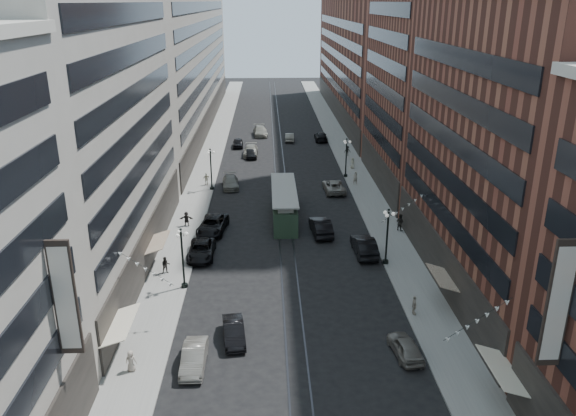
{
  "coord_description": "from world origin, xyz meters",
  "views": [
    {
      "loc": [
        -1.91,
        -15.65,
        23.51
      ],
      "look_at": [
        0.05,
        34.32,
        5.0
      ],
      "focal_mm": 35.0,
      "sensor_mm": 36.0,
      "label": 1
    }
  ],
  "objects": [
    {
      "name": "pedestrian_4",
      "position": [
        9.58,
        22.74,
        0.95
      ],
      "size": [
        0.47,
        0.96,
        1.61
      ],
      "primitive_type": "imported",
      "rotation": [
        0.0,
        0.0,
        1.53
      ],
      "color": "#ACA18F",
      "rests_on": "sidewalk_east"
    },
    {
      "name": "building_east_mid",
      "position": [
        17.0,
        28.0,
        12.0
      ],
      "size": [
        8.0,
        30.0,
        24.0
      ],
      "primitive_type": "cube",
      "color": "brown",
      "rests_on": "ground"
    },
    {
      "name": "car_7",
      "position": [
        -7.85,
        40.65,
        0.82
      ],
      "size": [
        3.46,
        6.2,
        1.64
      ],
      "primitive_type": "imported",
      "rotation": [
        0.0,
        0.0,
        -0.13
      ],
      "color": "black",
      "rests_on": "ground"
    },
    {
      "name": "car_13",
      "position": [
        -4.5,
        71.05,
        0.7
      ],
      "size": [
        2.19,
        4.32,
        1.41
      ],
      "primitive_type": "imported",
      "rotation": [
        0.0,
        0.0,
        0.13
      ],
      "color": "black",
      "rests_on": "ground"
    },
    {
      "name": "car_14",
      "position": [
        2.2,
        82.3,
        0.71
      ],
      "size": [
        1.67,
        4.37,
        1.42
      ],
      "primitive_type": "imported",
      "rotation": [
        0.0,
        0.0,
        3.1
      ],
      "color": "slate",
      "rests_on": "ground"
    },
    {
      "name": "pedestrian_8",
      "position": [
        10.0,
        56.37,
        1.06
      ],
      "size": [
        0.74,
        0.56,
        1.83
      ],
      "primitive_type": "imported",
      "rotation": [
        0.0,
        0.0,
        3.33
      ],
      "color": "#A89D8B",
      "rests_on": "sidewalk_east"
    },
    {
      "name": "ground",
      "position": [
        0.0,
        60.0,
        0.0
      ],
      "size": [
        220.0,
        220.0,
        0.0
      ],
      "primitive_type": "plane",
      "color": "black",
      "rests_on": "ground"
    },
    {
      "name": "streetcar",
      "position": [
        0.0,
        44.66,
        1.61
      ],
      "size": [
        2.79,
        12.61,
        3.49
      ],
      "color": "#263C29",
      "rests_on": "ground"
    },
    {
      "name": "pedestrian_5",
      "position": [
        -10.85,
        42.24,
        0.96
      ],
      "size": [
        1.51,
        0.46,
        1.62
      ],
      "primitive_type": "imported",
      "rotation": [
        0.0,
        0.0,
        -0.02
      ],
      "color": "black",
      "rests_on": "sidewalk_west"
    },
    {
      "name": "car_1",
      "position": [
        -7.05,
        16.81,
        0.73
      ],
      "size": [
        1.56,
        4.43,
        1.46
      ],
      "primitive_type": "imported",
      "rotation": [
        0.0,
        0.0,
        -0.0
      ],
      "color": "slate",
      "rests_on": "ground"
    },
    {
      "name": "pedestrian_2",
      "position": [
        -11.23,
        30.73,
        0.95
      ],
      "size": [
        0.87,
        0.63,
        1.6
      ],
      "primitive_type": "imported",
      "rotation": [
        0.0,
        0.0,
        0.29
      ],
      "color": "black",
      "rests_on": "sidewalk_west"
    },
    {
      "name": "building_west_mid",
      "position": [
        -17.0,
        33.0,
        14.0
      ],
      "size": [
        8.0,
        36.0,
        28.0
      ],
      "primitive_type": "cube",
      "color": "#A09A8E",
      "rests_on": "ground"
    },
    {
      "name": "pedestrian_1",
      "position": [
        -11.17,
        16.32,
        0.91
      ],
      "size": [
        0.79,
        0.49,
        1.52
      ],
      "primitive_type": "imported",
      "rotation": [
        0.0,
        0.0,
        3.02
      ],
      "color": "#9F9384",
      "rests_on": "sidewalk_west"
    },
    {
      "name": "car_10",
      "position": [
        7.55,
        34.38,
        0.9
      ],
      "size": [
        2.13,
        5.51,
        1.79
      ],
      "primitive_type": "imported",
      "rotation": [
        0.0,
        0.0,
        3.18
      ],
      "color": "black",
      "rests_on": "ground"
    },
    {
      "name": "sidewalk_west",
      "position": [
        -11.0,
        70.0,
        0.07
      ],
      "size": [
        4.0,
        180.0,
        0.15
      ],
      "primitive_type": "cube",
      "color": "gray",
      "rests_on": "ground"
    },
    {
      "name": "lamppost_sw_far",
      "position": [
        -9.2,
        28.0,
        3.1
      ],
      "size": [
        1.03,
        1.14,
        5.52
      ],
      "color": "black",
      "rests_on": "sidewalk_west"
    },
    {
      "name": "car_11",
      "position": [
        6.81,
        53.76,
        0.76
      ],
      "size": [
        2.78,
        5.59,
        1.52
      ],
      "primitive_type": "imported",
      "rotation": [
        0.0,
        0.0,
        3.19
      ],
      "color": "gray",
      "rests_on": "ground"
    },
    {
      "name": "car_5",
      "position": [
        -4.5,
        19.91,
        0.71
      ],
      "size": [
        2.01,
        4.43,
        1.41
      ],
      "primitive_type": "imported",
      "rotation": [
        0.0,
        0.0,
        0.12
      ],
      "color": "black",
      "rests_on": "ground"
    },
    {
      "name": "rail_east",
      "position": [
        0.7,
        70.0,
        0.01
      ],
      "size": [
        0.12,
        180.0,
        0.02
      ],
      "primitive_type": "cube",
      "color": "#2D2D33",
      "rests_on": "ground"
    },
    {
      "name": "lamppost_se_far",
      "position": [
        9.2,
        32.0,
        3.1
      ],
      "size": [
        1.03,
        1.14,
        5.52
      ],
      "color": "black",
      "rests_on": "sidewalk_east"
    },
    {
      "name": "pedestrian_6",
      "position": [
        -10.08,
        56.87,
        0.99
      ],
      "size": [
        1.07,
        0.73,
        1.68
      ],
      "primitive_type": "imported",
      "rotation": [
        0.0,
        0.0,
        3.46
      ],
      "color": "beige",
      "rests_on": "sidewalk_west"
    },
    {
      "name": "lamppost_se_mid",
      "position": [
        9.2,
        60.0,
        3.1
      ],
      "size": [
        1.03,
        1.14,
        5.52
      ],
      "color": "black",
      "rests_on": "sidewalk_east"
    },
    {
      "name": "lamppost_sw_mid",
      "position": [
        -9.2,
        55.0,
        3.1
      ],
      "size": [
        1.03,
        1.14,
        5.52
      ],
      "color": "black",
      "rests_on": "sidewalk_west"
    },
    {
      "name": "building_east_far",
      "position": [
        17.0,
        105.0,
        12.0
      ],
      "size": [
        8.0,
        72.0,
        24.0
      ],
      "primitive_type": "cube",
      "color": "brown",
      "rests_on": "ground"
    },
    {
      "name": "pedestrian_9",
      "position": [
        11.04,
        71.35,
        0.93
      ],
      "size": [
        1.03,
        0.46,
        1.57
      ],
      "primitive_type": "imported",
      "rotation": [
        0.0,
        0.0,
        0.04
      ],
      "color": "black",
      "rests_on": "sidewalk_east"
    },
    {
      "name": "pedestrian_7",
      "position": [
        12.36,
        40.02,
        1.08
      ],
      "size": [
        0.99,
        0.99,
        1.86
      ],
      "primitive_type": "imported",
      "rotation": [
        0.0,
        0.0,
        2.35
      ],
      "color": "black",
      "rests_on": "sidewalk_east"
    },
    {
      "name": "car_extra_0",
      "position": [
        -3.04,
        86.75,
        0.85
      ],
      "size": [
        2.88,
        6.07,
        1.71
      ],
      "primitive_type": "imported",
      "rotation": [
        0.0,
        0.0,
        0.08
      ],
      "color": "gray",
      "rests_on": "ground"
    },
    {
      "name": "pedestrian_extra_0",
      "position": [
        10.78,
        64.0,
        0.97
      ],
      "size": [
        0.91,
        0.82,
        1.64
      ],
      "primitive_type": "imported",
      "rotation": [
        0.0,
        0.0,
        2.53
      ],
      "color": "gray",
      "rests_on": "sidewalk_east"
    },
    {
      "name": "car_4",
      "position": [
        7.65,
        17.53,
        0.69
      ],
      "size": [
        2.14,
        4.25,
        1.39
      ],
      "primitive_type": "imported",
      "rotation": [
        0.0,
        0.0,
        3.27
      ],
      "color": "slate",
      "rests_on": "ground"
    },
    {
      "name": "car_extra_1",
      "position": [
        -4.5,
        72.58,
        0.8
      ],
      "size": [
        2.36,
        5.55,
        1.6
      ],
      "primitive_type": "imported",
      "rotation": [
        0.0,
        0.0,
        -0.02
      ],
      "color": "gray",
      "rests_on": "ground"
    },
    {
      "name": "building_east_tower",
      "position": [
        17.0,
        56.0,
        21.0
      ],
      "size": [
        8.0,
        26.0,
        42.0
      ],
      "primitive_type": "cube",
      "color": "brown",
      "rests_on": "ground"
    },
    {
      "name": "car_9",
      "position": [
        -6.8,
        78.13,
        0.72
      ],
      "size": [
        1.86,
        4.31,
        1.45
      ],
      "primitive_type": "imported",
      "rotation": [
        0.0,
        0.0,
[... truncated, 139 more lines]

